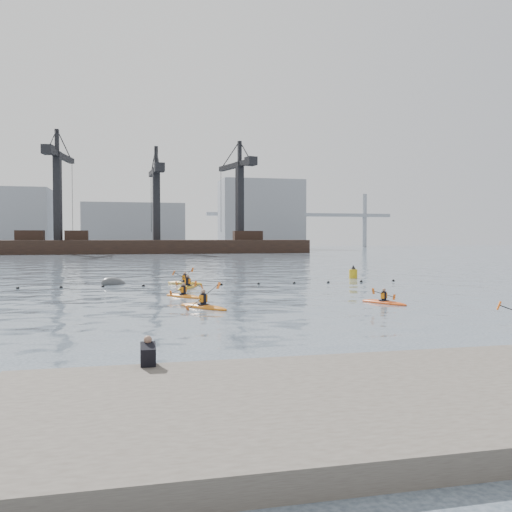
{
  "coord_description": "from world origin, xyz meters",
  "views": [
    {
      "loc": [
        -5.9,
        -19.68,
        3.77
      ],
      "look_at": [
        0.39,
        7.5,
        2.8
      ],
      "focal_mm": 38.0,
      "sensor_mm": 36.0,
      "label": 1
    }
  ],
  "objects_px": {
    "kayaker_2": "(183,295)",
    "kayaker_3": "(188,287)",
    "kayaker_5": "(185,282)",
    "nav_buoy": "(353,274)",
    "mooring_buoy": "(114,284)",
    "kayaker_0": "(203,306)",
    "kayaker_4": "(384,302)"
  },
  "relations": [
    {
      "from": "kayaker_5",
      "to": "mooring_buoy",
      "type": "bearing_deg",
      "value": 124.14
    },
    {
      "from": "kayaker_5",
      "to": "mooring_buoy",
      "type": "height_order",
      "value": "kayaker_5"
    },
    {
      "from": "kayaker_2",
      "to": "kayaker_3",
      "type": "bearing_deg",
      "value": 45.49
    },
    {
      "from": "mooring_buoy",
      "to": "kayaker_3",
      "type": "bearing_deg",
      "value": -39.63
    },
    {
      "from": "kayaker_0",
      "to": "mooring_buoy",
      "type": "xyz_separation_m",
      "value": [
        -5.08,
        16.05,
        -0.11
      ]
    },
    {
      "from": "kayaker_4",
      "to": "mooring_buoy",
      "type": "distance_m",
      "value": 22.45
    },
    {
      "from": "kayaker_2",
      "to": "kayaker_4",
      "type": "distance_m",
      "value": 12.3
    },
    {
      "from": "kayaker_2",
      "to": "kayaker_4",
      "type": "relative_size",
      "value": 0.99
    },
    {
      "from": "kayaker_0",
      "to": "kayaker_2",
      "type": "distance_m",
      "value": 5.57
    },
    {
      "from": "kayaker_3",
      "to": "kayaker_4",
      "type": "height_order",
      "value": "kayaker_3"
    },
    {
      "from": "kayaker_4",
      "to": "nav_buoy",
      "type": "xyz_separation_m",
      "value": [
        5.9,
        18.12,
        0.32
      ]
    },
    {
      "from": "kayaker_3",
      "to": "nav_buoy",
      "type": "xyz_separation_m",
      "value": [
        15.82,
        6.23,
        0.31
      ]
    },
    {
      "from": "kayaker_2",
      "to": "mooring_buoy",
      "type": "distance_m",
      "value": 11.45
    },
    {
      "from": "kayaker_3",
      "to": "kayaker_4",
      "type": "distance_m",
      "value": 15.48
    },
    {
      "from": "kayaker_4",
      "to": "nav_buoy",
      "type": "bearing_deg",
      "value": -135.47
    },
    {
      "from": "kayaker_4",
      "to": "mooring_buoy",
      "type": "bearing_deg",
      "value": -74.29
    },
    {
      "from": "mooring_buoy",
      "to": "nav_buoy",
      "type": "bearing_deg",
      "value": 4.66
    },
    {
      "from": "nav_buoy",
      "to": "kayaker_5",
      "type": "bearing_deg",
      "value": -171.17
    },
    {
      "from": "kayaker_2",
      "to": "kayaker_3",
      "type": "relative_size",
      "value": 0.87
    },
    {
      "from": "kayaker_0",
      "to": "kayaker_3",
      "type": "bearing_deg",
      "value": 53.1
    },
    {
      "from": "kayaker_0",
      "to": "kayaker_4",
      "type": "bearing_deg",
      "value": -36.99
    },
    {
      "from": "kayaker_3",
      "to": "mooring_buoy",
      "type": "height_order",
      "value": "kayaker_3"
    },
    {
      "from": "kayaker_3",
      "to": "kayaker_2",
      "type": "bearing_deg",
      "value": -70.82
    },
    {
      "from": "kayaker_0",
      "to": "mooring_buoy",
      "type": "bearing_deg",
      "value": 72.41
    },
    {
      "from": "kayaker_5",
      "to": "nav_buoy",
      "type": "relative_size",
      "value": 2.2
    },
    {
      "from": "kayaker_4",
      "to": "kayaker_5",
      "type": "xyz_separation_m",
      "value": [
        -9.78,
        15.68,
        0.01
      ]
    },
    {
      "from": "kayaker_2",
      "to": "nav_buoy",
      "type": "relative_size",
      "value": 2.17
    },
    {
      "from": "kayaker_0",
      "to": "kayaker_2",
      "type": "relative_size",
      "value": 1.1
    },
    {
      "from": "mooring_buoy",
      "to": "nav_buoy",
      "type": "relative_size",
      "value": 1.63
    },
    {
      "from": "kayaker_0",
      "to": "kayaker_3",
      "type": "distance_m",
      "value": 11.56
    },
    {
      "from": "kayaker_2",
      "to": "mooring_buoy",
      "type": "relative_size",
      "value": 1.33
    },
    {
      "from": "kayaker_0",
      "to": "kayaker_2",
      "type": "xyz_separation_m",
      "value": [
        -0.53,
        5.55,
        -0.01
      ]
    }
  ]
}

